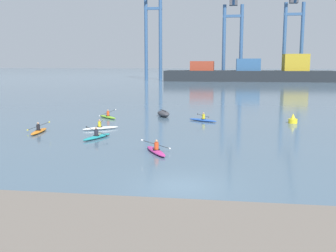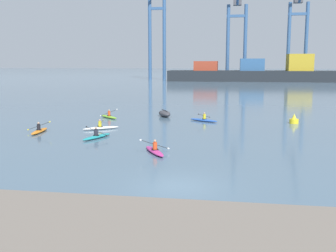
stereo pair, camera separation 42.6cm
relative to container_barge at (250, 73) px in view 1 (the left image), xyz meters
The scene contains 13 objects.
ground_plane 117.45m from the container_barge, 94.64° to the right, with size 800.00×800.00×0.00m, color slate.
container_barge is the anchor object (origin of this frame).
gantry_crane_west 38.30m from the container_barge, 167.28° to the left, with size 6.41×18.36×36.70m.
gantry_crane_west_mid 17.38m from the container_barge, 129.70° to the left, with size 7.10×16.47×36.89m.
gantry_crane_east_mid 23.34m from the container_barge, 32.11° to the left, with size 6.99×19.65×38.72m.
capsized_dinghy 92.41m from the container_barge, 99.00° to the right, with size 2.20×2.81×0.76m.
channel_buoy 94.30m from the container_barge, 90.39° to the right, with size 0.90×0.90×1.00m.
kayak_blue 94.81m from the container_barge, 95.93° to the right, with size 3.23×2.25×0.95m.
kayak_magenta 110.49m from the container_barge, 96.26° to the right, with size 2.16×3.27×1.05m.
kayak_teal 106.73m from the container_barge, 99.56° to the right, with size 2.11×3.39×0.95m.
kayak_lime 95.52m from the container_barge, 102.34° to the right, with size 2.85×2.81×0.96m.
kayak_orange 106.10m from the container_barge, 102.87° to the right, with size 2.18×3.44×1.05m.
kayak_white 102.66m from the container_barge, 100.55° to the right, with size 3.14×2.42×1.08m.
Camera 1 is at (2.17, -19.33, 6.12)m, focal length 43.24 mm.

